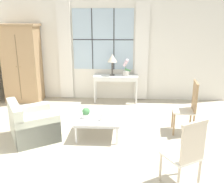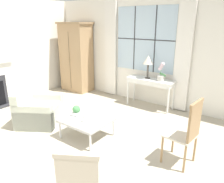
# 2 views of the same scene
# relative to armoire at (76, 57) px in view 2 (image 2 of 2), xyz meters

# --- Properties ---
(ground_plane) EXTENTS (14.00, 14.00, 0.00)m
(ground_plane) POSITION_rel_armoire_xyz_m (2.24, -2.66, -1.09)
(ground_plane) COLOR #B2A893
(wall_back_windowed) EXTENTS (7.20, 0.14, 2.80)m
(wall_back_windowed) POSITION_rel_armoire_xyz_m (2.24, 0.36, 0.32)
(wall_back_windowed) COLOR white
(wall_back_windowed) RESTS_ON ground_plane
(armoire) EXTENTS (1.04, 0.64, 2.16)m
(armoire) POSITION_rel_armoire_xyz_m (0.00, 0.00, 0.00)
(armoire) COLOR tan
(armoire) RESTS_ON ground_plane
(console_table) EXTENTS (1.24, 0.42, 0.76)m
(console_table) POSITION_rel_armoire_xyz_m (2.62, 0.07, -0.41)
(console_table) COLOR white
(console_table) RESTS_ON ground_plane
(table_lamp) EXTENTS (0.27, 0.27, 0.60)m
(table_lamp) POSITION_rel_armoire_xyz_m (2.52, 0.07, 0.14)
(table_lamp) COLOR #4C4742
(table_lamp) RESTS_ON console_table
(potted_orchid) EXTENTS (0.23, 0.18, 0.47)m
(potted_orchid) POSITION_rel_armoire_xyz_m (2.89, 0.05, -0.13)
(potted_orchid) COLOR #BCB7AD
(potted_orchid) RESTS_ON console_table
(armchair_upholstered) EXTENTS (1.19, 1.22, 0.77)m
(armchair_upholstered) POSITION_rel_armoire_xyz_m (1.06, -2.28, -0.81)
(armchair_upholstered) COLOR beige
(armchair_upholstered) RESTS_ON ground_plane
(side_chair_wooden) EXTENTS (0.48, 0.48, 1.10)m
(side_chair_wooden) POSITION_rel_armoire_xyz_m (4.21, -1.85, -0.47)
(side_chair_wooden) COLOR beige
(side_chair_wooden) RESTS_ON ground_plane
(coffee_table) EXTENTS (0.89, 0.79, 0.40)m
(coffee_table) POSITION_rel_armoire_xyz_m (2.37, -2.11, -0.73)
(coffee_table) COLOR silver
(coffee_table) RESTS_ON ground_plane
(potted_plant_small) EXTENTS (0.16, 0.16, 0.21)m
(potted_plant_small) POSITION_rel_armoire_xyz_m (2.13, -2.14, -0.58)
(potted_plant_small) COLOR white
(potted_plant_small) RESTS_ON coffee_table
(pillar_candle) EXTENTS (0.10, 0.10, 0.15)m
(pillar_candle) POSITION_rel_armoire_xyz_m (2.45, -2.25, -0.62)
(pillar_candle) COLOR silver
(pillar_candle) RESTS_ON coffee_table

